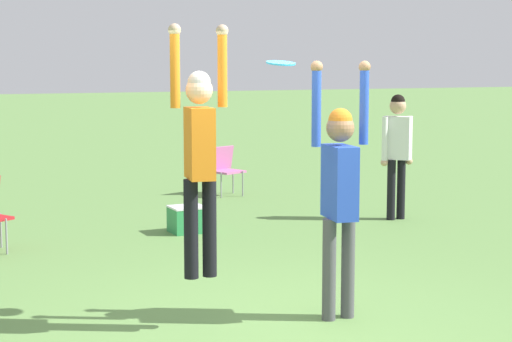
{
  "coord_description": "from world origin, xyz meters",
  "views": [
    {
      "loc": [
        -3.17,
        -6.21,
        2.23
      ],
      "look_at": [
        0.06,
        0.5,
        1.3
      ],
      "focal_mm": 60.0,
      "sensor_mm": 36.0,
      "label": 1
    }
  ],
  "objects_px": {
    "camping_chair_3": "(225,166)",
    "cooler_box": "(187,219)",
    "person_defending": "(340,182)",
    "person_spectator_far": "(397,144)",
    "person_jumping": "(200,145)",
    "frisbee": "(281,63)"
  },
  "relations": [
    {
      "from": "person_spectator_far",
      "to": "person_jumping",
      "type": "bearing_deg",
      "value": -94.99
    },
    {
      "from": "cooler_box",
      "to": "person_spectator_far",
      "type": "bearing_deg",
      "value": -7.36
    },
    {
      "from": "person_defending",
      "to": "camping_chair_3",
      "type": "distance_m",
      "value": 7.35
    },
    {
      "from": "person_defending",
      "to": "frisbee",
      "type": "xyz_separation_m",
      "value": [
        -0.44,
        0.26,
        1.03
      ]
    },
    {
      "from": "person_jumping",
      "to": "camping_chair_3",
      "type": "xyz_separation_m",
      "value": [
        3.2,
        6.81,
        -1.07
      ]
    },
    {
      "from": "person_defending",
      "to": "frisbee",
      "type": "bearing_deg",
      "value": -110.25
    },
    {
      "from": "person_jumping",
      "to": "person_defending",
      "type": "bearing_deg",
      "value": -90.0
    },
    {
      "from": "person_defending",
      "to": "cooler_box",
      "type": "bearing_deg",
      "value": -172.13
    },
    {
      "from": "person_defending",
      "to": "camping_chair_3",
      "type": "bearing_deg",
      "value": 174.93
    },
    {
      "from": "frisbee",
      "to": "cooler_box",
      "type": "relative_size",
      "value": 0.56
    },
    {
      "from": "frisbee",
      "to": "person_spectator_far",
      "type": "xyz_separation_m",
      "value": [
        3.72,
        3.56,
        -1.15
      ]
    },
    {
      "from": "frisbee",
      "to": "person_jumping",
      "type": "bearing_deg",
      "value": -177.34
    },
    {
      "from": "camping_chair_3",
      "to": "cooler_box",
      "type": "height_order",
      "value": "camping_chair_3"
    },
    {
      "from": "person_spectator_far",
      "to": "cooler_box",
      "type": "relative_size",
      "value": 3.97
    },
    {
      "from": "person_jumping",
      "to": "person_spectator_far",
      "type": "xyz_separation_m",
      "value": [
        4.49,
        3.6,
        -0.47
      ]
    },
    {
      "from": "frisbee",
      "to": "person_spectator_far",
      "type": "height_order",
      "value": "frisbee"
    },
    {
      "from": "person_defending",
      "to": "person_spectator_far",
      "type": "xyz_separation_m",
      "value": [
        3.28,
        3.83,
        -0.12
      ]
    },
    {
      "from": "person_spectator_far",
      "to": "cooler_box",
      "type": "xyz_separation_m",
      "value": [
        -3.07,
        0.4,
        -0.92
      ]
    },
    {
      "from": "person_jumping",
      "to": "cooler_box",
      "type": "xyz_separation_m",
      "value": [
        1.42,
        4.0,
        -1.39
      ]
    },
    {
      "from": "person_jumping",
      "to": "frisbee",
      "type": "distance_m",
      "value": 1.02
    },
    {
      "from": "person_defending",
      "to": "cooler_box",
      "type": "relative_size",
      "value": 4.98
    },
    {
      "from": "frisbee",
      "to": "cooler_box",
      "type": "distance_m",
      "value": 4.51
    }
  ]
}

